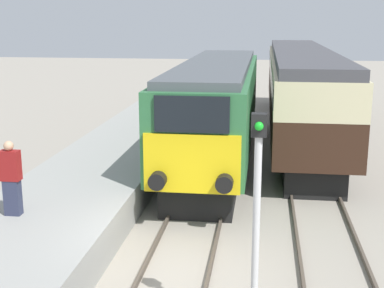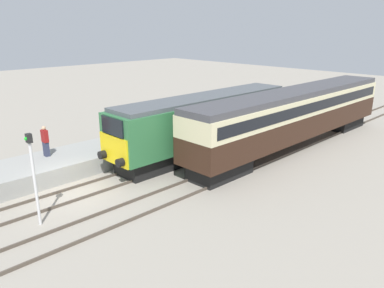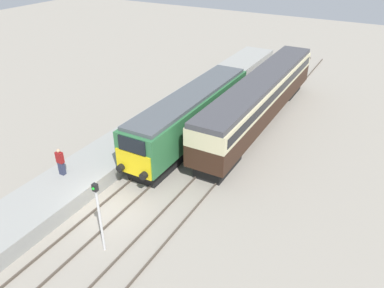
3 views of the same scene
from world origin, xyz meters
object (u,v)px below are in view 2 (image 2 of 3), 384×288
object	(u,v)px
signal_post	(33,172)
person_on_platform	(45,141)
locomotive	(206,121)
passenger_carriage	(296,113)

from	to	relation	value
signal_post	person_on_platform	bearing A→B (deg)	152.77
locomotive	person_on_platform	bearing A→B (deg)	-113.45
signal_post	locomotive	bearing A→B (deg)	98.18
person_on_platform	signal_post	bearing A→B (deg)	-27.23
locomotive	person_on_platform	world-z (taller)	locomotive
person_on_platform	passenger_carriage	bearing A→B (deg)	62.66
passenger_carriage	signal_post	bearing A→B (deg)	-95.72
person_on_platform	signal_post	xyz separation A→B (m)	(5.58, -2.87, 0.53)
person_on_platform	locomotive	bearing A→B (deg)	66.55
passenger_carriage	locomotive	bearing A→B (deg)	-123.50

